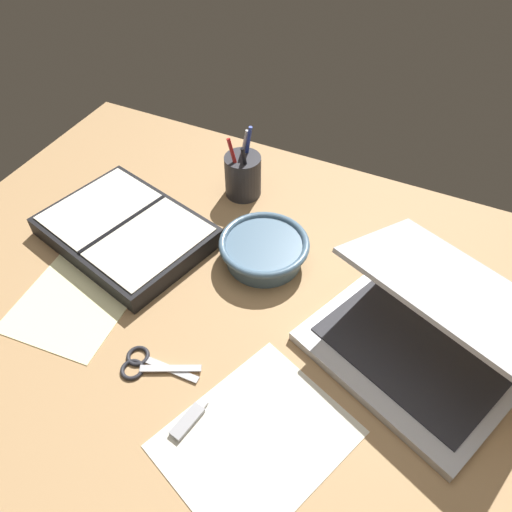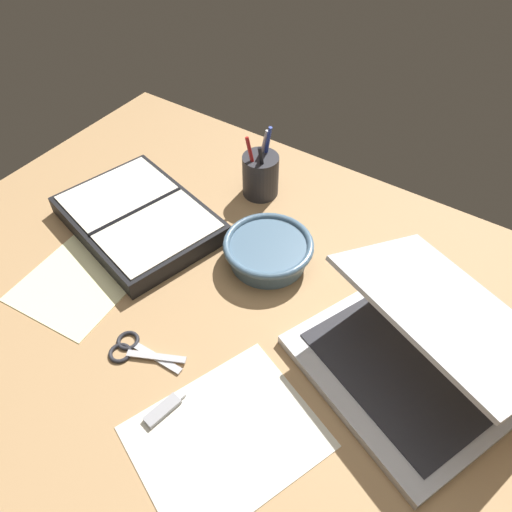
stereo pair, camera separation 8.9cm
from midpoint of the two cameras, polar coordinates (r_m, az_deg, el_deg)
The scene contains 9 objects.
desk_top at distance 89.09cm, azimuth -3.01°, elevation -8.20°, with size 140.00×100.00×2.00cm, color tan.
laptop at distance 83.72cm, azimuth 15.67°, elevation -8.76°, with size 41.11×40.22×16.55cm.
bowl at distance 95.64cm, azimuth -1.72°, elevation 0.63°, with size 17.40×17.40×5.21cm.
pen_cup at distance 109.82cm, azimuth -3.85°, elevation 9.11°, with size 7.93×7.93×15.92cm.
planner at distance 105.03cm, azimuth -17.03°, elevation 2.65°, with size 37.16×31.02×4.37cm.
scissors at distance 86.30cm, azimuth -15.64°, elevation -12.02°, with size 13.21×7.41×0.80cm.
paper_sheet_front at distance 78.01cm, azimuth -3.42°, elevation -20.38°, with size 21.43×26.03×0.16cm, color silver.
paper_sheet_beside_planner at distance 99.03cm, azimuth -21.91°, elevation -4.25°, with size 19.39×24.64×0.16cm, color #F4EFB2.
usb_drive at distance 79.91cm, azimuth -11.07°, elevation -18.19°, with size 3.07×7.37×1.00cm.
Camera 1 is at (22.29, -46.25, 73.88)cm, focal length 35.00 mm.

